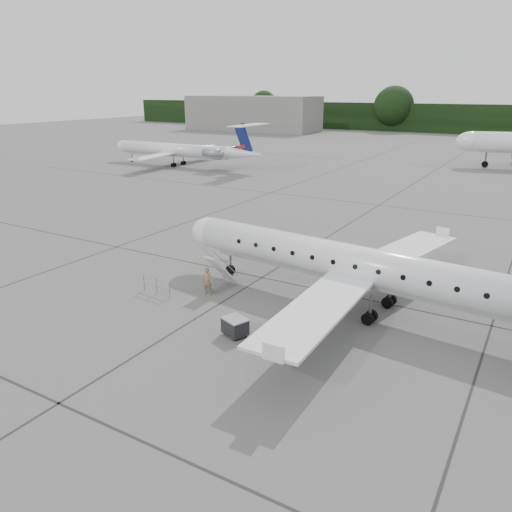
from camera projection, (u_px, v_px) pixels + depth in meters
The scene contains 8 objects.
ground at pixel (314, 318), 27.37m from camera, with size 320.00×320.00×0.00m, color slate.
terminal_building at pixel (252, 113), 149.34m from camera, with size 40.00×14.00×10.00m, color gray.
main_regional_jet at pixel (367, 248), 27.16m from camera, with size 28.72×20.68×7.36m, color white, non-canonical shape.
airstair at pixel (221, 270), 31.13m from camera, with size 0.85×2.28×2.31m, color white, non-canonical shape.
passenger at pixel (207, 281), 30.23m from camera, with size 0.63×0.41×1.73m, color olive.
safety_railing at pixel (157, 286), 30.35m from camera, with size 2.20×0.08×1.00m, color gray, non-canonical shape.
baggage_cart at pixel (235, 326), 25.21m from camera, with size 1.17×0.95×1.02m, color black, non-canonical shape.
bg_regional_left at pixel (173, 143), 80.89m from camera, with size 27.08×19.50×7.10m, color white, non-canonical shape.
Camera 1 is at (9.93, -23.02, 11.90)m, focal length 35.00 mm.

